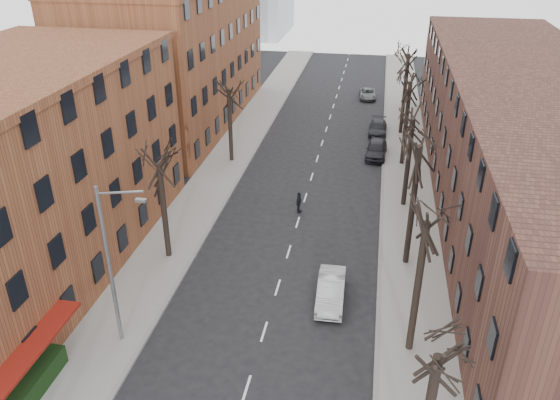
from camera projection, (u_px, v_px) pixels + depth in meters
The scene contains 20 objects.
sidewalk_left at pixel (230, 156), 50.55m from camera, with size 4.00×90.00×0.15m, color gray.
sidewalk_right at pixel (406, 169), 48.01m from camera, with size 4.00×90.00×0.15m, color gray.
building_left_near at pixel (4, 184), 31.63m from camera, with size 12.00×26.00×12.00m, color brown.
building_left_far at pixel (175, 56), 56.49m from camera, with size 12.00×28.00×14.00m, color brown.
building_right at pixel (526, 143), 40.11m from camera, with size 12.00×50.00×10.00m, color #513026.
awning_left at pixel (41, 393), 25.49m from camera, with size 1.20×7.00×0.15m, color maroon.
hedge at pixel (24, 399), 24.34m from camera, with size 0.80×6.00×1.00m, color black.
tree_right_b at pixel (409, 350), 28.03m from camera, with size 5.20×5.20×10.80m, color black, non-canonical shape.
tree_right_c at pixel (405, 263), 35.02m from camera, with size 5.20×5.20×11.60m, color black, non-canonical shape.
tree_right_d at pixel (403, 206), 42.00m from camera, with size 5.20×5.20×10.00m, color black, non-canonical shape.
tree_right_e at pixel (401, 165), 48.99m from camera, with size 5.20×5.20×10.80m, color black, non-canonical shape.
tree_right_f at pixel (400, 134), 55.97m from camera, with size 5.20×5.20×11.60m, color black, non-canonical shape.
tree_left_a at pixel (169, 257), 35.68m from camera, with size 5.20×5.20×9.50m, color black, non-canonical shape.
tree_left_b at pixel (232, 161), 49.65m from camera, with size 5.20×5.20×9.50m, color black, non-canonical shape.
streetlight at pixel (112, 261), 26.30m from camera, with size 2.45×0.22×9.03m.
silver_sedan at pixel (331, 290), 31.29m from camera, with size 1.53×4.38×1.44m, color #A5A8AC.
parked_car_near at pixel (377, 149), 50.24m from camera, with size 1.80×4.46×1.52m, color black.
parked_car_mid at pixel (378, 128), 55.62m from camera, with size 1.78×4.39×1.27m, color black.
parked_car_far at pixel (368, 94), 66.61m from camera, with size 1.89×4.09×1.14m, color #595B60.
pedestrian_crossing at pixel (299, 202), 40.71m from camera, with size 0.97×0.41×1.66m, color black.
Camera 1 is at (4.90, -10.17, 19.75)m, focal length 35.00 mm.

